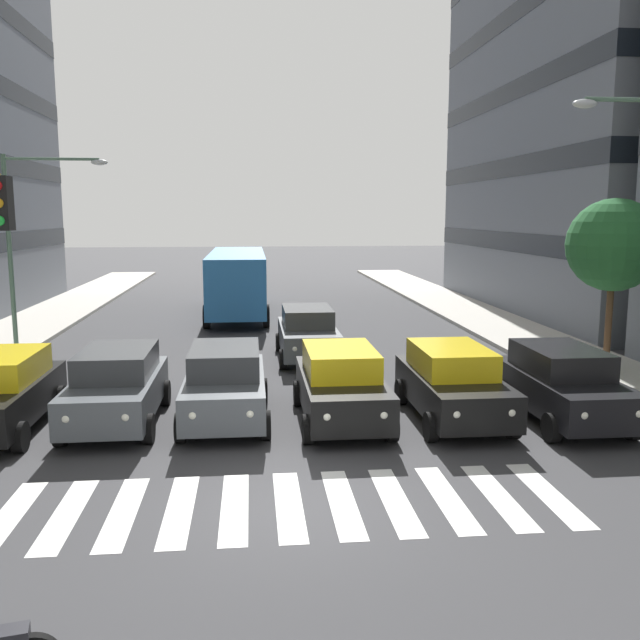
# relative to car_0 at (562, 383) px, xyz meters

# --- Properties ---
(ground_plane) EXTENTS (180.00, 180.00, 0.00)m
(ground_plane) POSITION_rel_car_0_xyz_m (6.62, 4.07, -0.89)
(ground_plane) COLOR #38383A
(building_left_block_0) EXTENTS (10.09, 19.67, 27.84)m
(building_left_block_0) POSITION_rel_car_0_xyz_m (-10.07, -17.61, 13.03)
(building_left_block_0) COLOR slate
(building_left_block_0) RESTS_ON ground_plane
(crosswalk_markings) EXTENTS (9.45, 2.80, 0.01)m
(crosswalk_markings) POSITION_rel_car_0_xyz_m (6.62, 4.07, -0.88)
(crosswalk_markings) COLOR silver
(crosswalk_markings) RESTS_ON ground_plane
(car_0) EXTENTS (2.02, 4.44, 1.72)m
(car_0) POSITION_rel_car_0_xyz_m (0.00, 0.00, 0.00)
(car_0) COLOR black
(car_0) RESTS_ON ground_plane
(car_1) EXTENTS (2.02, 4.44, 1.72)m
(car_1) POSITION_rel_car_0_xyz_m (2.53, -0.33, 0.00)
(car_1) COLOR black
(car_1) RESTS_ON ground_plane
(car_2) EXTENTS (2.02, 4.44, 1.72)m
(car_2) POSITION_rel_car_0_xyz_m (5.15, -0.43, 0.00)
(car_2) COLOR black
(car_2) RESTS_ON ground_plane
(car_3) EXTENTS (2.02, 4.44, 1.72)m
(car_3) POSITION_rel_car_0_xyz_m (7.83, -0.80, 0.00)
(car_3) COLOR #474C51
(car_3) RESTS_ON ground_plane
(car_4) EXTENTS (2.02, 4.44, 1.72)m
(car_4) POSITION_rel_car_0_xyz_m (10.30, -0.81, 0.00)
(car_4) COLOR #474C51
(car_4) RESTS_ON ground_plane
(car_row2_0) EXTENTS (2.02, 4.44, 1.72)m
(car_row2_0) POSITION_rel_car_0_xyz_m (5.35, -7.37, 0.00)
(car_row2_0) COLOR #474C51
(car_row2_0) RESTS_ON ground_plane
(bus_behind_traffic) EXTENTS (2.78, 10.50, 3.00)m
(bus_behind_traffic) POSITION_rel_car_0_xyz_m (7.83, -17.51, 0.97)
(bus_behind_traffic) COLOR #286BAD
(bus_behind_traffic) RESTS_ON ground_plane
(street_lamp_right) EXTENTS (3.51, 0.28, 6.64)m
(street_lamp_right) POSITION_rel_car_0_xyz_m (14.80, -9.59, 3.42)
(street_lamp_right) COLOR #4C6B56
(street_lamp_right) RESTS_ON sidewalk_right
(street_tree_1) EXTENTS (2.73, 2.73, 5.11)m
(street_tree_1) POSITION_rel_car_0_xyz_m (-3.41, -4.24, 3.00)
(street_tree_1) COLOR #513823
(street_tree_1) RESTS_ON sidewalk_left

